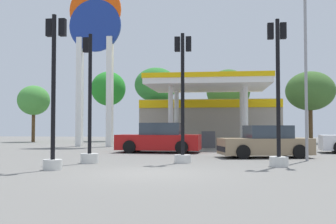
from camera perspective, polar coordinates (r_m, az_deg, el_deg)
name	(u,v)px	position (r m, az deg, el deg)	size (l,w,h in m)	color
ground_plane	(150,173)	(12.10, -2.63, -8.66)	(90.00, 90.00, 0.00)	slate
gas_station	(210,118)	(32.48, 6.00, -0.91)	(10.83, 12.71, 4.64)	gray
station_pole_sign	(95,44)	(29.54, -10.34, 9.54)	(3.77, 0.56, 11.68)	white
car_0	(159,139)	(21.72, -1.25, -3.88)	(4.57, 2.24, 1.60)	black
car_1	(265,143)	(18.68, 13.66, -4.30)	(4.32, 2.55, 1.45)	black
traffic_signal_0	(89,125)	(15.62, -11.13, -1.78)	(0.67, 0.69, 4.95)	silver
traffic_signal_1	(54,105)	(13.47, -15.92, 0.92)	(0.65, 0.66, 5.03)	silver
traffic_signal_2	(183,110)	(15.47, 2.11, 0.25)	(0.65, 0.68, 5.01)	silver
traffic_signal_3	(278,109)	(14.51, 15.39, 0.36)	(0.65, 0.68, 5.17)	silver
tree_0	(34,101)	(39.71, -18.56, 1.55)	(2.98, 2.98, 5.29)	brown
tree_1	(108,89)	(40.22, -8.48, 3.28)	(3.41, 3.41, 6.89)	brown
tree_2	(156,85)	(36.77, -1.72, 3.84)	(3.90, 3.90, 6.82)	brown
tree_3	(228,91)	(38.53, 8.55, 2.99)	(4.12, 4.12, 6.87)	brown
tree_4	(310,91)	(36.94, 19.56, 2.81)	(4.20, 4.20, 6.22)	brown
corner_streetlamp	(307,57)	(17.31, 19.13, 7.38)	(0.24, 1.48, 7.01)	gray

